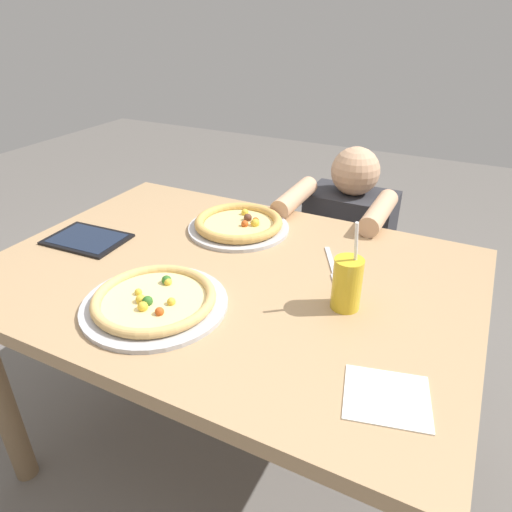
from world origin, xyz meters
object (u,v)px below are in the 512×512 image
at_px(diner_seated, 345,262).
at_px(tablet, 87,239).
at_px(pizza_near, 154,301).
at_px(fork, 332,266).
at_px(drink_cup_colored, 347,283).
at_px(pizza_far, 239,224).

bearing_deg(diner_seated, tablet, -129.00).
bearing_deg(diner_seated, pizza_near, -102.40).
distance_m(pizza_near, fork, 0.50).
bearing_deg(drink_cup_colored, pizza_near, -153.28).
relative_size(drink_cup_colored, diner_seated, 0.25).
distance_m(pizza_far, tablet, 0.48).
bearing_deg(tablet, drink_cup_colored, 1.16).
bearing_deg(fork, pizza_far, 165.30).
height_order(pizza_far, fork, pizza_far).
relative_size(pizza_near, diner_seated, 0.39).
bearing_deg(pizza_far, pizza_near, -86.83).
distance_m(pizza_near, diner_seated, 1.04).
relative_size(pizza_far, drink_cup_colored, 1.41).
distance_m(drink_cup_colored, diner_seated, 0.87).
relative_size(pizza_near, pizza_far, 1.09).
height_order(drink_cup_colored, diner_seated, drink_cup_colored).
bearing_deg(pizza_near, drink_cup_colored, 26.72).
height_order(drink_cup_colored, fork, drink_cup_colored).
height_order(pizza_near, diner_seated, diner_seated).
bearing_deg(diner_seated, pizza_far, -116.05).
xyz_separation_m(fork, diner_seated, (-0.11, 0.58, -0.31)).
height_order(pizza_far, diner_seated, diner_seated).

